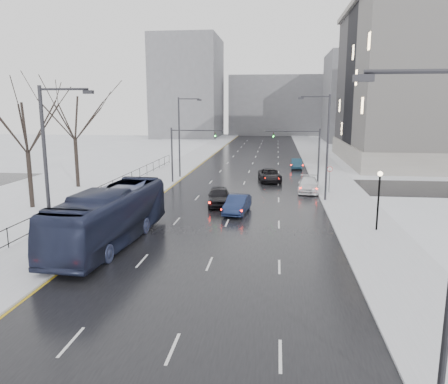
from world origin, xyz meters
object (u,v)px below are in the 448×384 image
at_px(streetlight_r_mid, 325,142).
at_px(streetlight_l_near, 50,170).
at_px(mast_signal_left, 181,149).
at_px(sedan_right_far, 309,185).
at_px(sedan_right_cross, 270,175).
at_px(streetlight_r_near, 447,237).
at_px(tree_park_d, 33,208).
at_px(streetlight_l_far, 181,133).
at_px(lamppost_r_mid, 379,192).
at_px(sedan_right_distant, 297,164).
at_px(sedan_right_near, 237,204).
at_px(mast_signal_right, 309,150).
at_px(tree_park_e, 78,188).
at_px(no_uturn_sign, 330,172).
at_px(bus, 110,216).
at_px(sedan_center_near, 219,196).

bearing_deg(streetlight_r_mid, streetlight_l_near, -129.24).
xyz_separation_m(mast_signal_left, sedan_right_far, (14.45, -3.55, -3.31)).
height_order(streetlight_r_mid, sedan_right_cross, streetlight_r_mid).
relative_size(streetlight_r_near, sedan_right_far, 1.93).
height_order(tree_park_d, sedan_right_far, tree_park_d).
relative_size(streetlight_l_far, lamppost_r_mid, 2.34).
relative_size(streetlight_r_near, lamppost_r_mid, 2.34).
bearing_deg(sedan_right_distant, mast_signal_left, -134.05).
relative_size(tree_park_d, streetlight_r_mid, 1.25).
relative_size(lamppost_r_mid, sedan_right_far, 0.82).
distance_m(tree_park_d, sedan_right_near, 18.32).
bearing_deg(lamppost_r_mid, sedan_right_cross, 111.58).
bearing_deg(streetlight_r_near, mast_signal_right, 91.27).
xyz_separation_m(tree_park_e, sedan_right_near, (18.70, -9.76, 0.80)).
bearing_deg(streetlight_r_near, sedan_right_cross, 97.36).
bearing_deg(no_uturn_sign, streetlight_l_far, 155.27).
bearing_deg(sedan_right_cross, bus, -118.64).
relative_size(streetlight_l_near, sedan_right_far, 1.93).
bearing_deg(streetlight_l_far, mast_signal_left, -78.13).
xyz_separation_m(mast_signal_right, mast_signal_left, (-14.65, 0.00, 0.00)).
distance_m(tree_park_d, sedan_right_distant, 37.14).
bearing_deg(no_uturn_sign, streetlight_r_near, -91.74).
distance_m(streetlight_r_mid, sedan_right_distant, 22.57).
xyz_separation_m(mast_signal_left, sedan_right_near, (7.83, -13.76, -3.30)).
relative_size(tree_park_d, streetlight_r_near, 1.25).
distance_m(no_uturn_sign, sedan_right_near, 13.16).
distance_m(mast_signal_right, sedan_right_cross, 5.97).
bearing_deg(sedan_center_near, mast_signal_left, 110.84).
height_order(tree_park_d, streetlight_r_mid, streetlight_r_mid).
height_order(streetlight_l_far, sedan_right_distant, streetlight_l_far).
distance_m(streetlight_l_near, no_uturn_sign, 29.81).
bearing_deg(mast_signal_right, sedan_right_distant, 92.90).
xyz_separation_m(lamppost_r_mid, sedan_right_far, (-3.87, 14.45, -2.15)).
relative_size(streetlight_r_mid, sedan_center_near, 2.04).
relative_size(streetlight_l_far, bus, 0.76).
bearing_deg(tree_park_d, mast_signal_right, 29.12).
bearing_deg(sedan_right_distant, tree_park_e, -143.21).
height_order(tree_park_d, streetlight_r_near, streetlight_r_near).
xyz_separation_m(streetlight_r_near, sedan_right_near, (-7.67, 24.24, -4.81)).
distance_m(bus, sedan_right_cross, 27.26).
relative_size(sedan_center_near, sedan_right_near, 1.06).
bearing_deg(sedan_right_far, tree_park_e, -174.69).
height_order(streetlight_r_near, mast_signal_right, streetlight_r_near).
bearing_deg(lamppost_r_mid, sedan_right_near, 158.03).
xyz_separation_m(no_uturn_sign, bus, (-16.20, -19.01, -0.42)).
distance_m(tree_park_d, no_uturn_sign, 28.88).
height_order(streetlight_l_near, mast_signal_left, streetlight_l_near).
xyz_separation_m(streetlight_l_far, sedan_center_near, (6.73, -14.97, -4.74)).
distance_m(streetlight_l_near, streetlight_l_far, 32.00).
xyz_separation_m(lamppost_r_mid, no_uturn_sign, (-1.80, 14.00, -0.64)).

